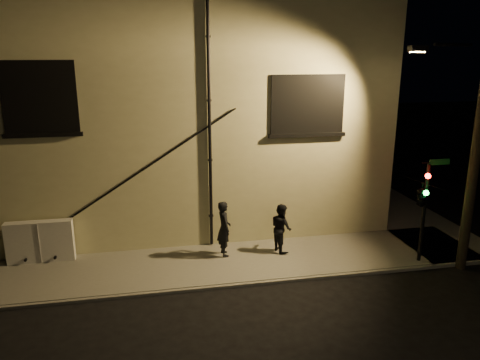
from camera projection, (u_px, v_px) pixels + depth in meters
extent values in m
plane|color=black|center=(284.00, 282.00, 14.20)|extent=(90.00, 90.00, 0.00)
cube|color=#67675D|center=(181.00, 267.00, 15.03)|extent=(20.00, 3.00, 0.12)
cube|color=#67675D|center=(365.00, 192.00, 22.96)|extent=(3.00, 16.00, 0.12)
cube|color=beige|center=(165.00, 109.00, 21.00)|extent=(16.00, 12.00, 8.50)
cube|color=black|center=(161.00, 4.00, 19.82)|extent=(16.20, 12.20, 0.30)
cube|color=black|center=(40.00, 97.00, 14.25)|extent=(2.20, 0.10, 2.20)
cube|color=black|center=(40.00, 97.00, 14.26)|extent=(1.98, 0.05, 1.98)
cube|color=black|center=(308.00, 104.00, 15.97)|extent=(2.60, 0.10, 2.00)
cube|color=black|center=(308.00, 104.00, 15.99)|extent=(2.38, 0.05, 1.78)
cylinder|color=black|center=(210.00, 128.00, 15.46)|extent=(0.11, 0.11, 8.30)
cylinder|color=black|center=(144.00, 169.00, 15.43)|extent=(5.96, 0.04, 3.75)
cylinder|color=black|center=(148.00, 167.00, 15.43)|extent=(5.96, 0.04, 3.75)
cube|color=silver|center=(40.00, 241.00, 15.13)|extent=(2.08, 0.35, 1.37)
imported|color=black|center=(224.00, 229.00, 15.53)|extent=(0.51, 0.73, 1.89)
imported|color=black|center=(281.00, 228.00, 15.90)|extent=(0.80, 0.93, 1.67)
cylinder|color=black|center=(424.00, 213.00, 14.94)|extent=(0.12, 0.12, 3.25)
imported|color=black|center=(422.00, 194.00, 14.60)|extent=(0.77, 2.00, 0.79)
sphere|color=#FF140C|center=(428.00, 176.00, 14.26)|extent=(0.17, 0.17, 0.17)
sphere|color=#14FF3F|center=(426.00, 193.00, 14.40)|extent=(0.17, 0.17, 0.17)
cube|color=#0C4C1E|center=(440.00, 162.00, 14.55)|extent=(0.70, 0.03, 0.18)
cylinder|color=black|center=(476.00, 155.00, 14.12)|extent=(0.31, 0.31, 7.46)
cylinder|color=black|center=(454.00, 45.00, 13.63)|extent=(1.89, 1.03, 0.10)
cube|color=black|center=(418.00, 48.00, 14.02)|extent=(0.55, 0.28, 0.18)
cube|color=#FFC672|center=(418.00, 52.00, 14.05)|extent=(0.42, 0.20, 0.04)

